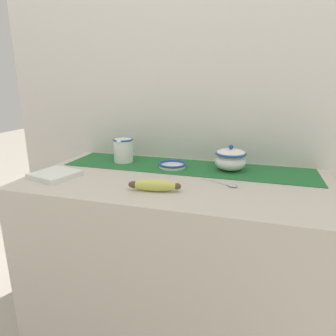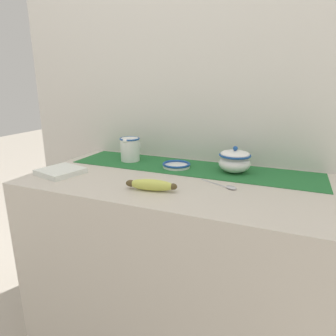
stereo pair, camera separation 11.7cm
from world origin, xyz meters
name	(u,v)px [view 1 (the left image)]	position (x,y,z in m)	size (l,w,h in m)	color
countertop	(177,274)	(0.00, 0.00, 0.45)	(1.21, 0.62, 0.89)	beige
back_wall	(196,96)	(0.00, 0.33, 1.20)	(2.01, 0.04, 2.40)	silver
table_runner	(187,167)	(0.00, 0.17, 0.89)	(1.11, 0.26, 0.00)	#236B33
cream_pitcher	(123,149)	(-0.31, 0.17, 0.95)	(0.10, 0.12, 0.12)	white
sugar_bowl	(230,159)	(0.19, 0.17, 0.94)	(0.13, 0.13, 0.11)	white
small_dish	(172,165)	(-0.06, 0.15, 0.90)	(0.13, 0.13, 0.02)	white
banana	(155,185)	(-0.04, -0.16, 0.91)	(0.19, 0.07, 0.04)	#CCD156
spoon	(230,185)	(0.21, -0.03, 0.90)	(0.16, 0.09, 0.01)	#B7B7BC
napkin_stack	(55,175)	(-0.48, -0.13, 0.90)	(0.16, 0.16, 0.02)	white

